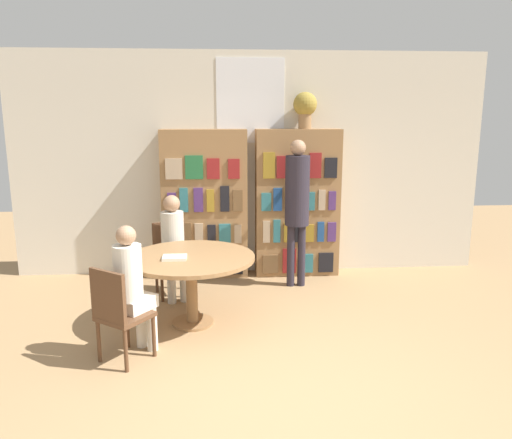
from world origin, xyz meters
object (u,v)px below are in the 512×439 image
at_px(seated_reader_left, 174,240).
at_px(seated_reader_right, 132,283).
at_px(librarian_standing, 297,198).
at_px(chair_near_camera, 118,311).
at_px(bookshelf_left, 205,205).
at_px(flower_vase, 305,107).
at_px(bookshelf_right, 297,203).
at_px(chair_left_side, 171,255).
at_px(reading_table, 191,266).

bearing_deg(seated_reader_left, seated_reader_right, 63.08).
bearing_deg(seated_reader_right, seated_reader_left, 117.08).
bearing_deg(librarian_standing, chair_near_camera, -134.08).
bearing_deg(bookshelf_left, flower_vase, 0.19).
relative_size(bookshelf_right, flower_vase, 4.18).
xyz_separation_m(flower_vase, chair_left_side, (-1.74, -0.68, -1.78)).
xyz_separation_m(bookshelf_left, librarian_standing, (1.17, -0.50, 0.16)).
bearing_deg(chair_left_side, bookshelf_right, -175.39).
bearing_deg(flower_vase, bookshelf_left, -179.81).
xyz_separation_m(bookshelf_right, seated_reader_right, (-1.84, -2.28, -0.30)).
xyz_separation_m(reading_table, librarian_standing, (1.27, 1.12, 0.52)).
bearing_deg(seated_reader_left, librarian_standing, 175.11).
height_order(seated_reader_left, librarian_standing, librarian_standing).
bearing_deg(bookshelf_right, librarian_standing, -99.17).
bearing_deg(librarian_standing, reading_table, -138.53).
bearing_deg(chair_near_camera, seated_reader_left, 114.16).
bearing_deg(flower_vase, seated_reader_right, -130.02).
distance_m(chair_near_camera, chair_left_side, 1.78).
xyz_separation_m(bookshelf_left, bookshelf_right, (1.25, -0.00, 0.00)).
xyz_separation_m(bookshelf_left, seated_reader_left, (-0.35, -0.84, -0.28)).
distance_m(bookshelf_right, librarian_standing, 0.53).
height_order(reading_table, chair_near_camera, chair_near_camera).
distance_m(reading_table, seated_reader_left, 0.83).
xyz_separation_m(flower_vase, seated_reader_left, (-1.68, -0.85, -1.56)).
distance_m(seated_reader_left, librarian_standing, 1.62).
relative_size(chair_near_camera, chair_left_side, 1.00).
xyz_separation_m(chair_left_side, seated_reader_left, (0.05, -0.17, 0.22)).
bearing_deg(bookshelf_right, flower_vase, 3.28).
xyz_separation_m(bookshelf_left, chair_left_side, (-0.40, -0.67, -0.50)).
bearing_deg(flower_vase, librarian_standing, -107.79).
bearing_deg(bookshelf_left, chair_left_side, -121.01).
height_order(flower_vase, chair_left_side, flower_vase).
distance_m(flower_vase, librarian_standing, 1.24).
height_order(bookshelf_right, reading_table, bookshelf_right).
height_order(flower_vase, seated_reader_right, flower_vase).
relative_size(bookshelf_left, chair_left_side, 2.25).
xyz_separation_m(seated_reader_right, librarian_standing, (1.76, 1.78, 0.46)).
distance_m(bookshelf_right, seated_reader_left, 1.83).
distance_m(reading_table, librarian_standing, 1.78).
bearing_deg(chair_near_camera, bookshelf_left, 110.47).
height_order(reading_table, seated_reader_right, seated_reader_right).
bearing_deg(flower_vase, reading_table, -131.35).
bearing_deg(bookshelf_right, reading_table, -129.77).
bearing_deg(reading_table, bookshelf_right, 50.23).
distance_m(bookshelf_right, flower_vase, 1.28).
height_order(bookshelf_left, flower_vase, flower_vase).
distance_m(chair_left_side, librarian_standing, 1.72).
bearing_deg(chair_near_camera, seated_reader_right, 90.00).
xyz_separation_m(chair_near_camera, seated_reader_right, (0.11, 0.15, 0.20)).
bearing_deg(librarian_standing, bookshelf_right, 80.83).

